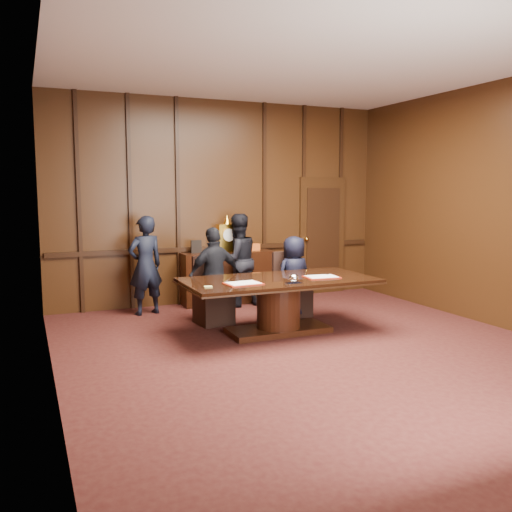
{
  "coord_description": "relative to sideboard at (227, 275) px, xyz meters",
  "views": [
    {
      "loc": [
        -3.22,
        -5.48,
        1.96
      ],
      "look_at": [
        -0.26,
        1.38,
        1.05
      ],
      "focal_mm": 38.0,
      "sensor_mm": 36.0,
      "label": 1
    }
  ],
  "objects": [
    {
      "name": "folder_right",
      "position": [
        0.54,
        -2.31,
        0.28
      ],
      "size": [
        0.49,
        0.37,
        0.02
      ],
      "rotation": [
        0.0,
        0.0,
        -0.1
      ],
      "color": "#9B200E",
      "rests_on": "conference_table"
    },
    {
      "name": "room",
      "position": [
        0.07,
        -3.12,
        1.24
      ],
      "size": [
        7.0,
        7.04,
        3.5
      ],
      "color": "#340F0E",
      "rests_on": "ground"
    },
    {
      "name": "folder_left",
      "position": [
        -0.65,
        -2.37,
        0.28
      ],
      "size": [
        0.48,
        0.36,
        0.02
      ],
      "rotation": [
        0.0,
        0.0,
        0.07
      ],
      "color": "#9B200E",
      "rests_on": "conference_table"
    },
    {
      "name": "chair_right",
      "position": [
        0.6,
        -1.28,
        -0.19
      ],
      "size": [
        0.5,
        0.5,
        0.99
      ],
      "rotation": [
        0.0,
        0.0,
        0.03
      ],
      "color": "black",
      "rests_on": "ground"
    },
    {
      "name": "signatory_left",
      "position": [
        -0.7,
        -1.36,
        0.23
      ],
      "size": [
        0.88,
        0.47,
        1.43
      ],
      "primitive_type": "imported",
      "rotation": [
        0.0,
        0.0,
        3.29
      ],
      "color": "black",
      "rests_on": "ground"
    },
    {
      "name": "witness_left",
      "position": [
        -1.48,
        -0.3,
        0.3
      ],
      "size": [
        0.64,
        0.5,
        1.56
      ],
      "primitive_type": "imported",
      "rotation": [
        0.0,
        0.0,
        3.38
      ],
      "color": "black",
      "rests_on": "ground"
    },
    {
      "name": "notepad",
      "position": [
        -1.14,
        -2.41,
        0.28
      ],
      "size": [
        0.11,
        0.08,
        0.01
      ],
      "primitive_type": "cube",
      "rotation": [
        0.0,
        0.0,
        -0.16
      ],
      "color": "#D4CB68",
      "rests_on": "conference_table"
    },
    {
      "name": "witness_right",
      "position": [
        0.08,
        -0.28,
        0.3
      ],
      "size": [
        0.84,
        0.7,
        1.57
      ],
      "primitive_type": "imported",
      "rotation": [
        0.0,
        0.0,
        3.29
      ],
      "color": "black",
      "rests_on": "ground"
    },
    {
      "name": "conference_table",
      "position": [
        -0.05,
        -2.16,
        0.02
      ],
      "size": [
        2.62,
        1.32,
        0.76
      ],
      "color": "black",
      "rests_on": "ground"
    },
    {
      "name": "inkstand",
      "position": [
        -0.05,
        -2.61,
        0.33
      ],
      "size": [
        0.2,
        0.14,
        0.12
      ],
      "color": "white",
      "rests_on": "conference_table"
    },
    {
      "name": "sideboard",
      "position": [
        0.0,
        0.0,
        0.0
      ],
      "size": [
        1.6,
        0.45,
        1.54
      ],
      "color": "black",
      "rests_on": "ground"
    },
    {
      "name": "chair_left",
      "position": [
        -0.7,
        -1.28,
        -0.19
      ],
      "size": [
        0.53,
        0.53,
        0.99
      ],
      "rotation": [
        0.0,
        0.0,
        0.11
      ],
      "color": "black",
      "rests_on": "ground"
    },
    {
      "name": "signatory_right",
      "position": [
        0.6,
        -1.36,
        0.14
      ],
      "size": [
        0.67,
        0.48,
        1.26
      ],
      "primitive_type": "imported",
      "rotation": [
        0.0,
        0.0,
        3.29
      ],
      "color": "black",
      "rests_on": "ground"
    }
  ]
}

